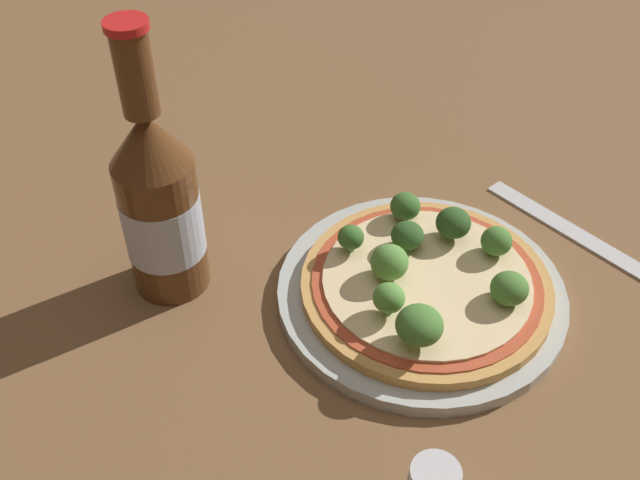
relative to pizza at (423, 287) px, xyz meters
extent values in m
plane|color=brown|center=(0.00, 0.01, -0.02)|extent=(3.00, 3.00, 0.00)
cylinder|color=#B2B7B2|center=(0.01, 0.00, -0.01)|extent=(0.24, 0.24, 0.01)
cylinder|color=tan|center=(0.00, 0.00, 0.00)|extent=(0.21, 0.21, 0.01)
cylinder|color=#B74728|center=(0.00, 0.00, 0.00)|extent=(0.19, 0.19, 0.00)
cylinder|color=beige|center=(0.00, 0.00, 0.01)|extent=(0.17, 0.17, 0.00)
cylinder|color=#6B8E51|center=(-0.06, -0.04, 0.01)|extent=(0.01, 0.01, 0.01)
ellipsoid|color=#477A33|center=(-0.06, -0.04, 0.03)|extent=(0.04, 0.04, 0.03)
cylinder|color=#6B8E51|center=(0.05, 0.06, 0.01)|extent=(0.01, 0.01, 0.01)
ellipsoid|color=#386628|center=(0.05, 0.06, 0.02)|extent=(0.03, 0.03, 0.02)
cylinder|color=#6B8E51|center=(0.07, -0.02, 0.01)|extent=(0.01, 0.01, 0.01)
ellipsoid|color=#477A33|center=(0.07, -0.02, 0.02)|extent=(0.03, 0.03, 0.02)
cylinder|color=#6B8E51|center=(-0.02, 0.02, 0.01)|extent=(0.01, 0.01, 0.01)
ellipsoid|color=#568E3D|center=(-0.02, 0.02, 0.02)|extent=(0.03, 0.03, 0.03)
cylinder|color=#6B8E51|center=(-0.05, 0.00, 0.01)|extent=(0.01, 0.01, 0.01)
ellipsoid|color=#568E3D|center=(-0.05, 0.00, 0.02)|extent=(0.03, 0.03, 0.02)
cylinder|color=#6B8E51|center=(0.02, 0.04, 0.01)|extent=(0.01, 0.01, 0.01)
ellipsoid|color=#2D5123|center=(0.02, 0.04, 0.02)|extent=(0.03, 0.03, 0.02)
cylinder|color=#6B8E51|center=(0.06, 0.02, 0.01)|extent=(0.01, 0.01, 0.01)
ellipsoid|color=#2D5123|center=(0.06, 0.02, 0.02)|extent=(0.03, 0.03, 0.03)
cylinder|color=#6B8E51|center=(0.03, -0.06, 0.01)|extent=(0.01, 0.01, 0.01)
ellipsoid|color=#477A33|center=(0.03, -0.06, 0.02)|extent=(0.03, 0.03, 0.03)
cylinder|color=#6B8E51|center=(-0.01, 0.07, 0.01)|extent=(0.01, 0.01, 0.01)
ellipsoid|color=#386628|center=(-0.01, 0.07, 0.02)|extent=(0.02, 0.02, 0.02)
cylinder|color=#563319|center=(-0.12, 0.17, 0.04)|extent=(0.06, 0.06, 0.12)
cylinder|color=#B2BCD1|center=(-0.12, 0.17, 0.05)|extent=(0.06, 0.06, 0.06)
cone|color=#563319|center=(-0.12, 0.17, 0.13)|extent=(0.06, 0.06, 0.04)
cylinder|color=#563319|center=(-0.12, 0.17, 0.18)|extent=(0.03, 0.03, 0.06)
cylinder|color=red|center=(-0.12, 0.17, 0.22)|extent=(0.03, 0.03, 0.01)
cylinder|color=silver|center=(-0.15, -0.12, 0.04)|extent=(0.03, 0.03, 0.01)
cube|color=silver|center=(0.17, -0.05, -0.02)|extent=(0.04, 0.19, 0.00)
camera|label=1|loc=(-0.37, -0.23, 0.44)|focal=42.00mm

